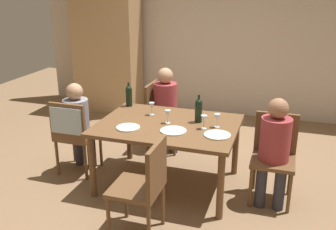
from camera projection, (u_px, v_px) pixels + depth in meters
ground_plane at (168, 184)px, 4.42m from camera, size 10.00×10.00×0.00m
rear_room_partition at (218, 35)px, 6.45m from camera, size 6.40×0.12×2.70m
armoire_cabinet at (107, 49)px, 6.67m from camera, size 1.18×0.62×2.18m
dining_table at (168, 131)px, 4.20m from camera, size 1.51×1.12×0.74m
chair_right_end at (274, 151)px, 3.99m from camera, size 0.44×0.44×0.92m
chair_far_left at (159, 111)px, 5.21m from camera, size 0.44×0.44×0.92m
chair_left_end at (72, 129)px, 4.44m from camera, size 0.44×0.46×0.92m
chair_near at (145, 183)px, 3.37m from camera, size 0.44×0.44×0.92m
person_woman_host at (275, 145)px, 3.85m from camera, size 0.31×0.35×1.14m
person_man_bearded at (167, 103)px, 5.14m from camera, size 0.36×0.31×1.14m
person_man_guest at (78, 120)px, 4.56m from camera, size 0.29×0.34×1.11m
wine_bottle_tall_green at (129, 95)px, 4.72m from camera, size 0.08×0.08×0.30m
wine_bottle_dark_red at (199, 110)px, 4.18m from camera, size 0.08×0.08×0.31m
wine_glass_near_left at (204, 119)px, 4.00m from camera, size 0.07×0.07×0.15m
wine_glass_centre at (168, 114)px, 4.16m from camera, size 0.07×0.07×0.15m
wine_glass_near_right at (152, 106)px, 4.41m from camera, size 0.07×0.07×0.15m
wine_glass_far at (217, 118)px, 4.04m from camera, size 0.07×0.07×0.15m
dinner_plate_host at (128, 127)px, 4.05m from camera, size 0.25×0.25×0.01m
dinner_plate_guest_left at (173, 131)px, 3.96m from camera, size 0.27×0.27×0.01m
dinner_plate_guest_right at (217, 135)px, 3.85m from camera, size 0.27×0.27×0.01m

